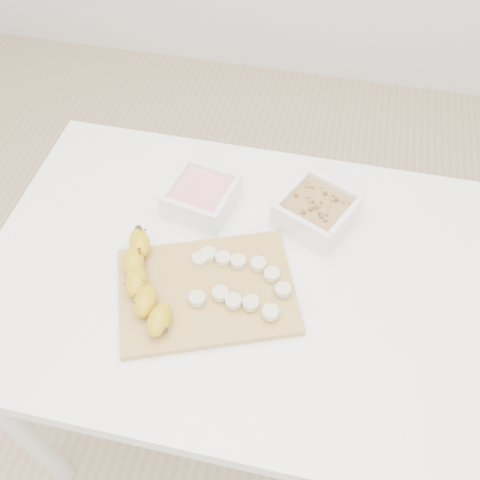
% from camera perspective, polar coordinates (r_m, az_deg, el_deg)
% --- Properties ---
extents(ground, '(3.50, 3.50, 0.00)m').
position_cam_1_polar(ground, '(1.72, -0.23, -17.57)').
color(ground, '#C6AD89').
rests_on(ground, ground).
extents(table, '(1.00, 0.70, 0.75)m').
position_cam_1_polar(table, '(1.13, -0.33, -6.04)').
color(table, white).
rests_on(table, ground).
extents(bowl_yogurt, '(0.15, 0.15, 0.06)m').
position_cam_1_polar(bowl_yogurt, '(1.13, -4.12, 4.70)').
color(bowl_yogurt, white).
rests_on(bowl_yogurt, table).
extents(bowl_granola, '(0.18, 0.18, 0.06)m').
position_cam_1_polar(bowl_granola, '(1.11, 8.17, 3.11)').
color(bowl_granola, white).
rests_on(bowl_granola, table).
extents(cutting_board, '(0.39, 0.34, 0.01)m').
position_cam_1_polar(cutting_board, '(1.01, -3.57, -5.42)').
color(cutting_board, tan).
rests_on(cutting_board, table).
extents(banana, '(0.13, 0.24, 0.04)m').
position_cam_1_polar(banana, '(1.00, -10.06, -4.53)').
color(banana, '#C39A0F').
rests_on(banana, cutting_board).
extents(banana_slices, '(0.20, 0.13, 0.02)m').
position_cam_1_polar(banana_slices, '(1.00, -0.25, -4.33)').
color(banana_slices, beige).
rests_on(banana_slices, cutting_board).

